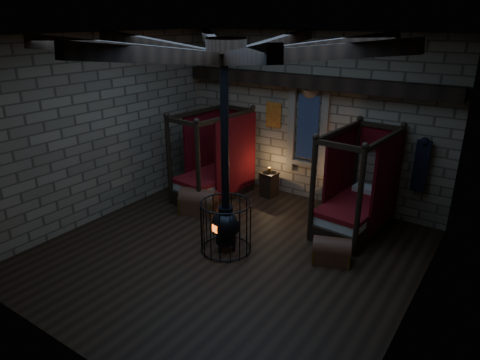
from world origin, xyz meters
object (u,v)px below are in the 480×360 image
Objects in this scene: trunk_right at (331,251)px; stove at (226,222)px; trunk_left at (199,202)px; bed_left at (215,175)px; bed_right at (356,206)px.

trunk_right is 2.15m from stove.
stove reaches higher than trunk_left.
bed_left reaches higher than trunk_right.
trunk_left is 0.24× the size of stove.
trunk_left is 1.18× the size of trunk_right.
stove is at bearing -42.73° from bed_left.
trunk_left is at bearing 161.88° from stove.
bed_right is at bearing 68.46° from stove.
trunk_left is (-3.44, -1.35, -0.28)m from bed_right.
trunk_right is (0.14, -1.63, -0.32)m from bed_right.
stove reaches higher than trunk_right.
bed_right is 0.56× the size of stove.
trunk_left is 1.96m from stove.
bed_left is 4.18m from trunk_right.
bed_right is (3.78, 0.22, -0.00)m from bed_left.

